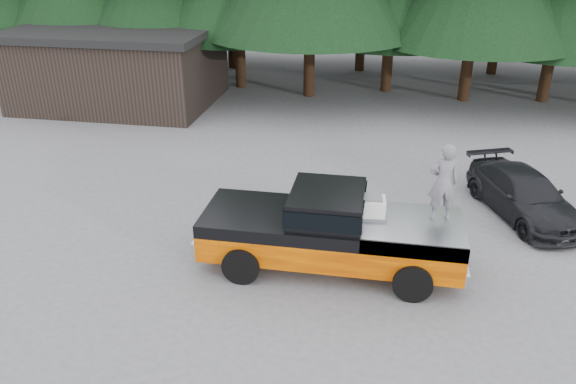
% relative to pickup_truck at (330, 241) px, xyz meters
% --- Properties ---
extents(ground, '(120.00, 120.00, 0.00)m').
position_rel_pickup_truck_xyz_m(ground, '(-1.56, -0.25, -0.67)').
color(ground, '#525254').
rests_on(ground, ground).
extents(pickup_truck, '(6.00, 2.04, 1.33)m').
position_rel_pickup_truck_xyz_m(pickup_truck, '(0.00, 0.00, 0.00)').
color(pickup_truck, '#E26900').
rests_on(pickup_truck, ground).
extents(truck_cab, '(1.66, 1.90, 0.59)m').
position_rel_pickup_truck_xyz_m(truck_cab, '(-0.10, 0.00, 0.96)').
color(truck_cab, black).
rests_on(truck_cab, pickup_truck).
extents(air_compressor, '(0.65, 0.56, 0.42)m').
position_rel_pickup_truck_xyz_m(air_compressor, '(0.86, 0.11, 0.88)').
color(air_compressor, silver).
rests_on(air_compressor, pickup_truck).
extents(man_on_bed, '(0.70, 0.51, 1.76)m').
position_rel_pickup_truck_xyz_m(man_on_bed, '(2.36, 0.27, 1.55)').
color(man_on_bed, slate).
rests_on(man_on_bed, pickup_truck).
extents(parked_car, '(3.07, 4.43, 1.19)m').
position_rel_pickup_truck_xyz_m(parked_car, '(4.88, 3.50, -0.07)').
color(parked_car, black).
rests_on(parked_car, ground).
extents(utility_building, '(8.40, 6.40, 3.30)m').
position_rel_pickup_truck_xyz_m(utility_building, '(-10.56, 11.75, 1.00)').
color(utility_building, black).
rests_on(utility_building, ground).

